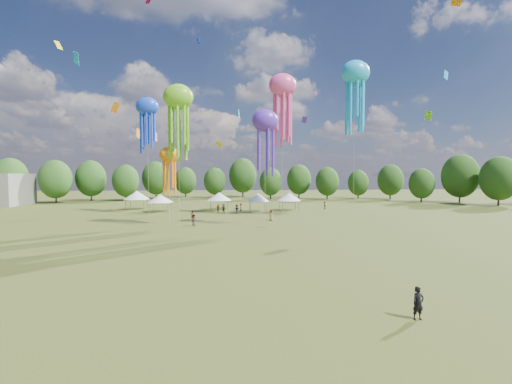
{
  "coord_description": "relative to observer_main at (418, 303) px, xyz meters",
  "views": [
    {
      "loc": [
        -1.18,
        -18.6,
        7.73
      ],
      "look_at": [
        1.86,
        15.0,
        6.0
      ],
      "focal_mm": 23.82,
      "sensor_mm": 36.0,
      "label": 1
    }
  ],
  "objects": [
    {
      "name": "show_kites",
      "position": [
        -5.18,
        40.54,
        17.97
      ],
      "size": [
        41.69,
        20.51,
        27.27
      ],
      "color": "#72C821",
      "rests_on": "ground"
    },
    {
      "name": "festival_tents",
      "position": [
        -14.08,
        56.77,
        2.08
      ],
      "size": [
        38.76,
        12.22,
        4.1
      ],
      "color": "#47474C",
      "rests_on": "ground"
    },
    {
      "name": "spectator_near",
      "position": [
        -14.95,
        34.53,
        -0.01
      ],
      "size": [
        1.07,
        1.06,
        1.75
      ],
      "primitive_type": "imported",
      "rotation": [
        0.0,
        0.0,
        2.39
      ],
      "color": "gray",
      "rests_on": "ground"
    },
    {
      "name": "spectators_far",
      "position": [
        -6.17,
        49.84,
        -0.01
      ],
      "size": [
        28.24,
        18.36,
        1.87
      ],
      "color": "gray",
      "rests_on": "ground"
    },
    {
      "name": "treeline",
      "position": [
        -12.89,
        64.23,
        5.66
      ],
      "size": [
        201.57,
        95.24,
        13.43
      ],
      "color": "#38281C",
      "rests_on": "ground"
    },
    {
      "name": "ground",
      "position": [
        -9.03,
        1.72,
        -0.89
      ],
      "size": [
        300.0,
        300.0,
        0.0
      ],
      "primitive_type": "plane",
      "color": "#384416",
      "rests_on": "ground"
    },
    {
      "name": "small_kites",
      "position": [
        -10.76,
        44.8,
        27.68
      ],
      "size": [
        63.33,
        66.95,
        43.67
      ],
      "color": "#72C821",
      "rests_on": "ground"
    },
    {
      "name": "observer_main",
      "position": [
        0.0,
        0.0,
        0.0
      ],
      "size": [
        0.7,
        0.5,
        1.77
      ],
      "primitive_type": "imported",
      "rotation": [
        0.0,
        0.0,
        0.13
      ],
      "color": "black",
      "rests_on": "ground"
    }
  ]
}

